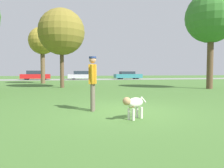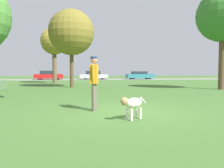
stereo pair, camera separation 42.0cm
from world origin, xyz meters
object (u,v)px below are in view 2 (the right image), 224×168
object	(u,v)px
tree_mid_center	(71,33)
parked_car_red	(49,75)
parked_car_silver	(94,75)
person	(94,79)
tree_near_right	(223,16)
dog	(132,104)
frisbee	(135,107)
tree_far_left	(54,42)
parked_car_teal	(140,75)

from	to	relation	value
tree_mid_center	parked_car_red	world-z (taller)	tree_mid_center
parked_car_red	parked_car_silver	distance (m)	7.03
person	tree_near_right	distance (m)	12.58
person	parked_car_red	xyz separation A→B (m)	(-5.47, 28.15, -0.35)
dog	frisbee	distance (m)	1.98
tree_far_left	dog	bearing A→B (deg)	-77.44
parked_car_red	parked_car_teal	distance (m)	14.70
person	parked_car_red	size ratio (longest dim) A/B	0.40
frisbee	parked_car_red	size ratio (longest dim) A/B	0.05
parked_car_teal	tree_mid_center	bearing A→B (deg)	-123.00
frisbee	tree_near_right	world-z (taller)	tree_near_right
person	dog	distance (m)	1.86
dog	parked_car_silver	distance (m)	29.77
tree_near_right	parked_car_red	xyz separation A→B (m)	(-14.93, 20.93, -4.46)
tree_near_right	parked_car_red	bearing A→B (deg)	125.49
tree_mid_center	parked_car_red	bearing A→B (deg)	103.84
dog	tree_near_right	xyz separation A→B (m)	(8.55, 8.71, 4.72)
tree_far_left	tree_near_right	xyz separation A→B (m)	(12.74, -10.07, 0.69)
parked_car_silver	parked_car_red	bearing A→B (deg)	-178.23
person	parked_car_red	world-z (taller)	person
dog	tree_near_right	size ratio (longest dim) A/B	0.12
tree_far_left	tree_near_right	distance (m)	16.25
person	tree_far_left	world-z (taller)	tree_far_left
frisbee	dog	bearing A→B (deg)	-105.82
dog	parked_car_red	size ratio (longest dim) A/B	0.20
frisbee	parked_car_silver	size ratio (longest dim) A/B	0.05
tree_near_right	parked_car_silver	distance (m)	22.93
tree_mid_center	tree_near_right	size ratio (longest dim) A/B	0.88
tree_far_left	tree_mid_center	distance (m)	6.96
parked_car_teal	dog	bearing A→B (deg)	-108.04
frisbee	tree_far_left	distance (m)	18.12
person	parked_car_teal	bearing A→B (deg)	-5.33
frisbee	parked_car_red	world-z (taller)	parked_car_red
tree_near_right	parked_car_teal	world-z (taller)	tree_near_right
frisbee	tree_near_right	bearing A→B (deg)	40.49
dog	parked_car_red	distance (m)	30.33
person	dog	size ratio (longest dim) A/B	2.06
frisbee	parked_car_silver	bearing A→B (deg)	89.75
dog	frisbee	size ratio (longest dim) A/B	4.02
person	frisbee	world-z (taller)	person
dog	tree_mid_center	bearing A→B (deg)	-115.00
frisbee	parked_car_red	distance (m)	28.64
person	parked_car_silver	size ratio (longest dim) A/B	0.39
tree_mid_center	parked_car_silver	bearing A→B (deg)	81.22
person	dog	xyz separation A→B (m)	(0.91, -1.50, -0.62)
tree_near_right	parked_car_teal	xyz separation A→B (m)	(-0.23, 21.02, -4.50)
tree_near_right	parked_car_silver	xyz separation A→B (m)	(-7.90, 21.05, -4.48)
tree_far_left	parked_car_red	size ratio (longest dim) A/B	1.39
parked_car_red	parked_car_silver	bearing A→B (deg)	0.74
person	tree_far_left	bearing A→B (deg)	23.51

